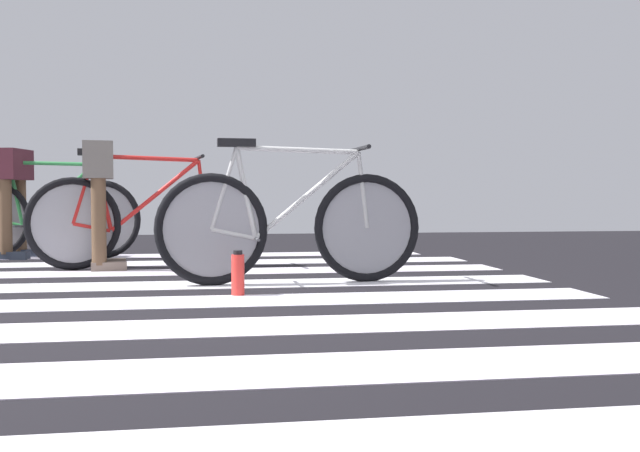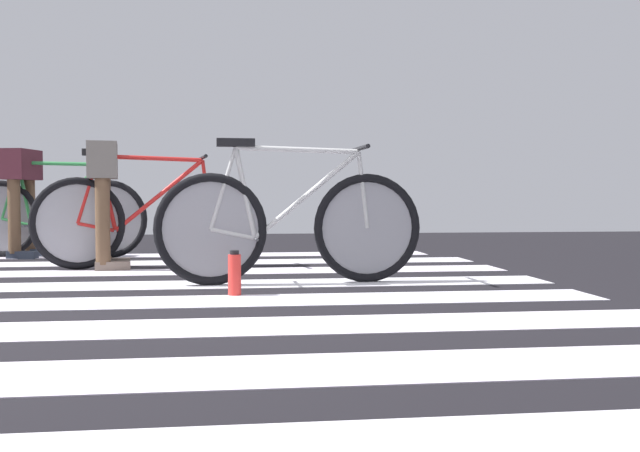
{
  "view_description": "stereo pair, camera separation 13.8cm",
  "coord_description": "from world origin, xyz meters",
  "px_view_note": "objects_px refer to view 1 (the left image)",
  "views": [
    {
      "loc": [
        0.49,
        -3.66,
        0.59
      ],
      "look_at": [
        1.19,
        0.94,
        0.39
      ],
      "focal_mm": 39.55,
      "sensor_mm": 36.0,
      "label": 1
    },
    {
      "loc": [
        0.63,
        -3.66,
        0.59
      ],
      "look_at": [
        1.19,
        0.94,
        0.39
      ],
      "focal_mm": 39.55,
      "sensor_mm": 36.0,
      "label": 2
    }
  ],
  "objects_px": {
    "cyclist_3_of_3": "(13,188)",
    "water_bottle": "(238,274)",
    "bicycle_1_of_3": "(290,225)",
    "bicycle_2_of_3": "(141,220)",
    "cyclist_2_of_3": "(99,187)",
    "bicycle_3_of_3": "(47,216)"
  },
  "relations": [
    {
      "from": "water_bottle",
      "to": "bicycle_1_of_3",
      "type": "bearing_deg",
      "value": 54.54
    },
    {
      "from": "bicycle_2_of_3",
      "to": "cyclist_3_of_3",
      "type": "relative_size",
      "value": 1.73
    },
    {
      "from": "cyclist_2_of_3",
      "to": "cyclist_3_of_3",
      "type": "xyz_separation_m",
      "value": [
        -0.94,
        1.16,
        0.01
      ]
    },
    {
      "from": "bicycle_3_of_3",
      "to": "cyclist_3_of_3",
      "type": "distance_m",
      "value": 0.41
    },
    {
      "from": "cyclist_2_of_3",
      "to": "water_bottle",
      "type": "bearing_deg",
      "value": -66.21
    },
    {
      "from": "bicycle_1_of_3",
      "to": "cyclist_3_of_3",
      "type": "bearing_deg",
      "value": 132.51
    },
    {
      "from": "bicycle_2_of_3",
      "to": "cyclist_2_of_3",
      "type": "bearing_deg",
      "value": -180.0
    },
    {
      "from": "bicycle_3_of_3",
      "to": "cyclist_3_of_3",
      "type": "height_order",
      "value": "cyclist_3_of_3"
    },
    {
      "from": "cyclist_3_of_3",
      "to": "water_bottle",
      "type": "height_order",
      "value": "cyclist_3_of_3"
    },
    {
      "from": "bicycle_1_of_3",
      "to": "water_bottle",
      "type": "distance_m",
      "value": 0.67
    },
    {
      "from": "cyclist_2_of_3",
      "to": "cyclist_3_of_3",
      "type": "relative_size",
      "value": 0.99
    },
    {
      "from": "bicycle_1_of_3",
      "to": "bicycle_2_of_3",
      "type": "bearing_deg",
      "value": 129.55
    },
    {
      "from": "cyclist_3_of_3",
      "to": "cyclist_2_of_3",
      "type": "bearing_deg",
      "value": -39.65
    },
    {
      "from": "cyclist_2_of_3",
      "to": "cyclist_3_of_3",
      "type": "height_order",
      "value": "cyclist_3_of_3"
    },
    {
      "from": "bicycle_1_of_3",
      "to": "cyclist_2_of_3",
      "type": "xyz_separation_m",
      "value": [
        -1.36,
        1.11,
        0.25
      ]
    },
    {
      "from": "bicycle_2_of_3",
      "to": "cyclist_2_of_3",
      "type": "xyz_separation_m",
      "value": [
        -0.31,
        -0.04,
        0.25
      ]
    },
    {
      "from": "bicycle_1_of_3",
      "to": "cyclist_3_of_3",
      "type": "distance_m",
      "value": 3.25
    },
    {
      "from": "bicycle_1_of_3",
      "to": "cyclist_3_of_3",
      "type": "relative_size",
      "value": 1.74
    },
    {
      "from": "cyclist_3_of_3",
      "to": "bicycle_2_of_3",
      "type": "bearing_deg",
      "value": -30.49
    },
    {
      "from": "bicycle_3_of_3",
      "to": "water_bottle",
      "type": "bearing_deg",
      "value": -47.43
    },
    {
      "from": "cyclist_3_of_3",
      "to": "bicycle_1_of_3",
      "type": "bearing_deg",
      "value": -33.26
    },
    {
      "from": "bicycle_1_of_3",
      "to": "cyclist_2_of_3",
      "type": "height_order",
      "value": "cyclist_2_of_3"
    }
  ]
}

